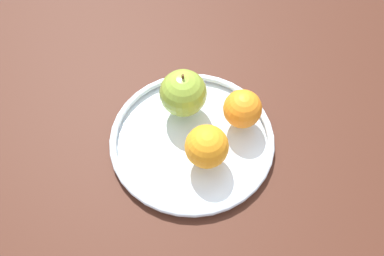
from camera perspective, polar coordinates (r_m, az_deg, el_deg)
ground_plane at (r=81.79cm, az=0.00°, el=-2.53°), size 161.24×161.24×4.00cm
fruit_bowl at (r=79.27cm, az=0.00°, el=-1.49°), size 28.46×28.46×1.80cm
apple at (r=78.64cm, az=-1.03°, el=4.37°), size 8.22×8.22×9.02cm
orange_front_right at (r=78.14cm, az=6.29°, el=2.38°), size 6.66×6.66×6.66cm
orange_back_right at (r=73.50cm, az=1.84°, el=-2.32°), size 7.16×7.16×7.16cm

